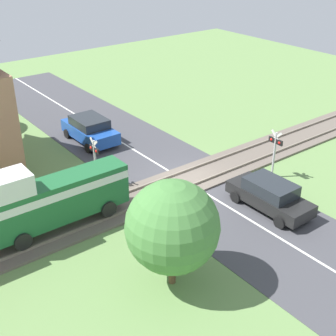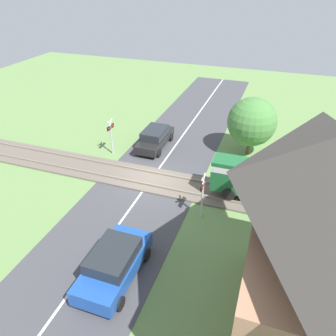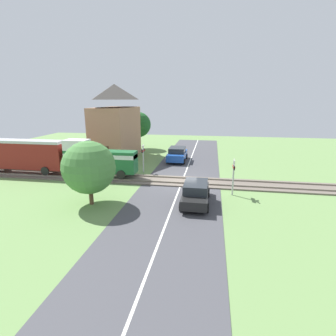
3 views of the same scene
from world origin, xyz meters
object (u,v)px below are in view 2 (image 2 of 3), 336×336
car_far_side (114,263)px  crossing_signal_east_approach (203,191)px  pedestrian_by_station (310,244)px  station_building (311,262)px  crossing_signal_west_approach (111,132)px  car_near_crossing (155,138)px

car_far_side → crossing_signal_east_approach: size_ratio=1.57×
pedestrian_by_station → station_building: bearing=-9.0°
car_far_side → station_building: (0.56, 7.35, 3.32)m
crossing_signal_west_approach → pedestrian_by_station: (6.02, 13.56, -0.98)m
car_far_side → pedestrian_by_station: bearing=117.2°
station_building → pedestrian_by_station: 5.86m
car_far_side → station_building: station_building is taller
crossing_signal_east_approach → pedestrian_by_station: size_ratio=1.58×
car_near_crossing → car_far_side: bearing=13.2°
crossing_signal_west_approach → station_building: 16.89m
car_near_crossing → crossing_signal_west_approach: crossing_signal_west_approach is taller
crossing_signal_east_approach → station_building: 7.92m
station_building → pedestrian_by_station: size_ratio=4.94×
car_far_side → pedestrian_by_station: pedestrian_by_station is taller
car_far_side → crossing_signal_east_approach: (-5.29, 2.58, 0.93)m
station_building → pedestrian_by_station: (-4.74, 0.75, -3.37)m
pedestrian_by_station → car_near_crossing: bearing=-126.3°
station_building → crossing_signal_west_approach: bearing=-130.0°
car_near_crossing → crossing_signal_east_approach: size_ratio=1.57×
car_near_crossing → crossing_signal_west_approach: size_ratio=1.57×
crossing_signal_west_approach → car_near_crossing: bearing=128.5°
car_far_side → crossing_signal_west_approach: 11.60m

